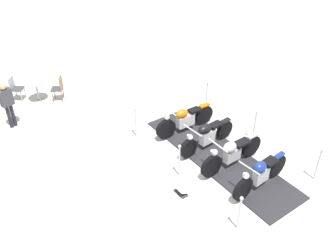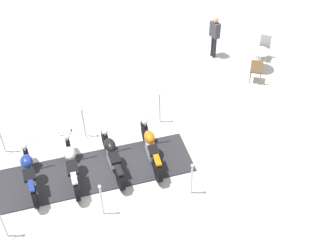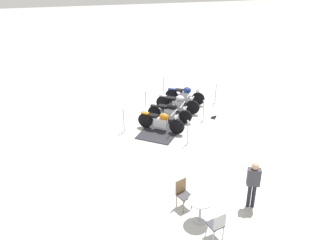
# 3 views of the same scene
# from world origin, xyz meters

# --- Properties ---
(ground_plane) EXTENTS (80.00, 80.00, 0.00)m
(ground_plane) POSITION_xyz_m (0.00, 0.00, 0.00)
(ground_plane) COLOR silver
(display_platform) EXTENTS (4.47, 5.42, 0.04)m
(display_platform) POSITION_xyz_m (0.00, 0.00, 0.02)
(display_platform) COLOR #28282D
(display_platform) RESTS_ON ground_plane
(motorcycle_copper) EXTENTS (1.87, 1.46, 1.01)m
(motorcycle_copper) POSITION_xyz_m (-0.93, -1.37, 0.49)
(motorcycle_copper) COLOR black
(motorcycle_copper) RESTS_ON display_platform
(motorcycle_black) EXTENTS (1.93, 1.30, 0.92)m
(motorcycle_black) POSITION_xyz_m (-0.29, -0.47, 0.50)
(motorcycle_black) COLOR black
(motorcycle_black) RESTS_ON display_platform
(motorcycle_chrome) EXTENTS (1.94, 1.42, 1.03)m
(motorcycle_chrome) POSITION_xyz_m (0.34, 0.44, 0.51)
(motorcycle_chrome) COLOR black
(motorcycle_chrome) RESTS_ON display_platform
(motorcycle_navy) EXTENTS (1.89, 1.20, 1.00)m
(motorcycle_navy) POSITION_xyz_m (0.98, 1.34, 0.52)
(motorcycle_navy) COLOR black
(motorcycle_navy) RESTS_ON display_platform
(stanchion_right_front) EXTENTS (0.31, 0.31, 1.14)m
(stanchion_right_front) POSITION_xyz_m (-0.12, -2.78, 0.39)
(stanchion_right_front) COLOR silver
(stanchion_right_front) RESTS_ON ground_plane
(stanchion_left_rear) EXTENTS (0.33, 0.33, 1.10)m
(stanchion_left_rear) POSITION_xyz_m (0.12, 2.78, 0.35)
(stanchion_left_rear) COLOR silver
(stanchion_left_rear) RESTS_ON ground_plane
(stanchion_right_rear) EXTENTS (0.34, 0.34, 1.09)m
(stanchion_right_rear) POSITION_xyz_m (2.58, 1.04, 0.34)
(stanchion_right_rear) COLOR silver
(stanchion_right_rear) RESTS_ON ground_plane
(stanchion_right_mid) EXTENTS (0.30, 0.30, 1.11)m
(stanchion_right_mid) POSITION_xyz_m (1.23, -0.87, 0.39)
(stanchion_right_mid) COLOR silver
(stanchion_right_mid) RESTS_ON ground_plane
(stanchion_left_front) EXTENTS (0.34, 0.34, 1.13)m
(stanchion_left_front) POSITION_xyz_m (-2.58, -1.04, 0.35)
(stanchion_left_front) COLOR silver
(stanchion_left_front) RESTS_ON ground_plane
(stanchion_left_mid) EXTENTS (0.32, 0.32, 1.11)m
(stanchion_left_mid) POSITION_xyz_m (-1.23, 0.87, 0.37)
(stanchion_left_mid) COLOR silver
(stanchion_left_mid) RESTS_ON ground_plane
(info_placard) EXTENTS (0.41, 0.44, 0.21)m
(info_placard) POSITION_xyz_m (1.89, -0.60, 0.07)
(info_placard) COLOR #333338
(info_placard) RESTS_ON ground_plane
(cafe_table) EXTENTS (0.74, 0.74, 0.79)m
(cafe_table) POSITION_xyz_m (-1.08, -7.27, 0.59)
(cafe_table) COLOR #B7B7BC
(cafe_table) RESTS_ON ground_plane
(cafe_chair_near_table) EXTENTS (0.49, 0.49, 0.95)m
(cafe_chair_near_table) POSITION_xyz_m (-0.86, -8.06, 0.55)
(cafe_chair_near_table) COLOR #B7B7BC
(cafe_chair_near_table) RESTS_ON ground_plane
(cafe_chair_across_table) EXTENTS (0.52, 0.52, 0.98)m
(cafe_chair_across_table) POSITION_xyz_m (-1.40, -6.51, 0.56)
(cafe_chair_across_table) COLOR olive
(cafe_chair_across_table) RESTS_ON ground_plane
(bystander_person) EXTENTS (0.45, 0.35, 1.65)m
(bystander_person) POSITION_xyz_m (0.70, -7.02, 0.99)
(bystander_person) COLOR #23232D
(bystander_person) RESTS_ON ground_plane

